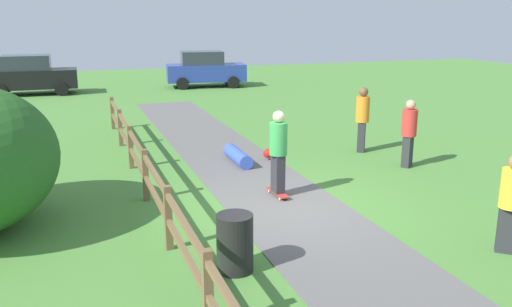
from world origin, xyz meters
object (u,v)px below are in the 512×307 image
bystander_yellow (511,200)px  parked_car_black (31,75)px  bystander_orange (362,116)px  skater_fallen (240,156)px  trash_bin (235,243)px  parked_car_blue (205,69)px  bystander_red (409,130)px  skater_riding (278,149)px

bystander_yellow → parked_car_black: parked_car_black is taller
bystander_yellow → bystander_orange: bystander_orange is taller
bystander_orange → bystander_yellow: bearing=-100.2°
skater_fallen → parked_car_black: 16.44m
skater_fallen → bystander_orange: 3.73m
parked_car_black → trash_bin: bearing=-79.8°
bystander_yellow → parked_car_blue: 22.02m
skater_fallen → bystander_red: bystander_red is taller
parked_car_blue → bystander_yellow: bearing=-91.4°
bystander_orange → parked_car_blue: size_ratio=0.42×
parked_car_blue → parked_car_black: 8.75m
parked_car_blue → parked_car_black: same height
bystander_yellow → bystander_orange: size_ratio=0.89×
skater_riding → bystander_red: (3.99, 1.05, -0.10)m
trash_bin → bystander_red: size_ratio=0.52×
skater_fallen → parked_car_blue: 15.69m
skater_fallen → parked_car_black: (-5.76, 15.38, 0.76)m
bystander_orange → parked_car_blue: (-0.65, 15.35, -0.07)m
skater_riding → bystander_orange: size_ratio=1.00×
skater_fallen → bystander_yellow: 7.09m
bystander_red → bystander_orange: bystander_orange is taller
bystander_yellow → parked_car_black: 23.48m
bystander_red → parked_car_blue: (-0.94, 17.14, 0.00)m
trash_bin → bystander_yellow: size_ratio=0.55×
skater_riding → parked_car_blue: parked_car_blue is taller
bystander_red → parked_car_black: size_ratio=0.41×
trash_bin → skater_fallen: bearing=71.3°
trash_bin → parked_car_black: 21.49m
skater_riding → parked_car_blue: size_ratio=0.42×
bystander_orange → trash_bin: bearing=-134.0°
skater_riding → skater_fallen: (0.06, 2.80, -0.85)m
bystander_orange → skater_riding: bearing=-142.5°
trash_bin → bystander_yellow: 4.50m
bystander_orange → parked_car_black: size_ratio=0.43×
skater_fallen → skater_riding: bearing=-91.3°
bystander_yellow → skater_riding: bearing=123.2°
bystander_red → parked_car_black: 19.68m
trash_bin → skater_fallen: size_ratio=0.62×
skater_fallen → bystander_yellow: bearing=-69.8°
bystander_orange → parked_car_blue: 15.37m
skater_riding → parked_car_black: parked_car_black is taller
skater_fallen → parked_car_black: bearing=110.5°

